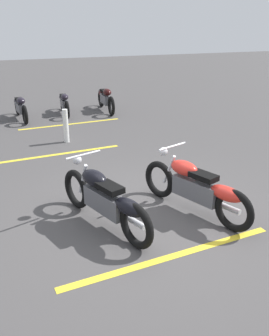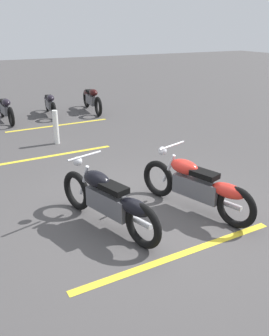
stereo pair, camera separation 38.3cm
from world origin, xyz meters
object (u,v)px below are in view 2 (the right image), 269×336
Objects in this scene: bollard_post at (56,127)px; motorcycle_row_center at (5,108)px; motorcycle_row_far_left at (91,99)px; motorcycle_bright_foreground at (197,186)px; motorcycle_dark_foreground at (109,200)px; motorcycle_row_left at (50,103)px.

motorcycle_row_center is at bearing 13.83° from bollard_post.
motorcycle_row_far_left reaches higher than motorcycle_row_center.
bollard_post is (4.69, 0.99, -0.02)m from motorcycle_bright_foreground.
motorcycle_row_far_left is (7.66, -2.70, -0.01)m from motorcycle_dark_foreground.
motorcycle_dark_foreground is at bearing -0.22° from motorcycle_row_center.
bollard_post is (-3.26, 0.73, 0.04)m from motorcycle_row_left.
motorcycle_dark_foreground is 1.08× the size of motorcycle_row_center.
motorcycle_row_center is at bearing -82.79° from motorcycle_row_far_left.
motorcycle_dark_foreground reaches higher than motorcycle_row_far_left.
motorcycle_dark_foreground is 2.47× the size of bollard_post.
motorcycle_dark_foreground is at bearing 64.92° from motorcycle_bright_foreground.
motorcycle_dark_foreground is 7.59m from motorcycle_row_center.
motorcycle_row_left is 2.22× the size of bollard_post.
motorcycle_row_left is 0.97× the size of motorcycle_row_center.
motorcycle_row_left is 1.50m from motorcycle_row_center.
motorcycle_bright_foreground is 1.07× the size of motorcycle_row_center.
motorcycle_bright_foreground reaches higher than motorcycle_row_left.
motorcycle_bright_foreground is at bearing 10.47° from motorcycle_row_center.
motorcycle_row_center is (7.77, 1.75, -0.05)m from motorcycle_bright_foreground.
motorcycle_row_far_left reaches higher than motorcycle_row_left.
motorcycle_row_far_left is 1.13× the size of motorcycle_row_left.
motorcycle_bright_foreground is 4.80m from bollard_post.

